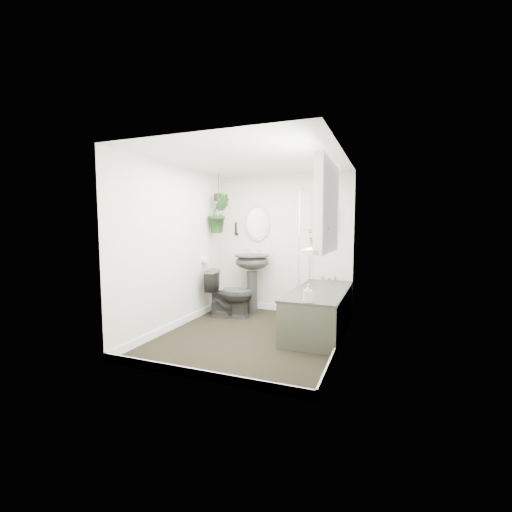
% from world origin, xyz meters
% --- Properties ---
extents(floor, '(2.30, 2.80, 0.02)m').
position_xyz_m(floor, '(0.00, 0.00, -0.01)').
color(floor, black).
rests_on(floor, ground).
extents(ceiling, '(2.30, 2.80, 0.02)m').
position_xyz_m(ceiling, '(0.00, 0.00, 2.31)').
color(ceiling, white).
rests_on(ceiling, ground).
extents(wall_back, '(2.30, 0.02, 2.30)m').
position_xyz_m(wall_back, '(0.00, 1.41, 1.15)').
color(wall_back, '#EBE3C6').
rests_on(wall_back, ground).
extents(wall_front, '(2.30, 0.02, 2.30)m').
position_xyz_m(wall_front, '(0.00, -1.41, 1.15)').
color(wall_front, '#EBE3C6').
rests_on(wall_front, ground).
extents(wall_left, '(0.02, 2.80, 2.30)m').
position_xyz_m(wall_left, '(-1.16, 0.00, 1.15)').
color(wall_left, '#EBE3C6').
rests_on(wall_left, ground).
extents(wall_right, '(0.02, 2.80, 2.30)m').
position_xyz_m(wall_right, '(1.16, 0.00, 1.15)').
color(wall_right, '#EBE3C6').
rests_on(wall_right, ground).
extents(skirting, '(2.30, 2.80, 0.10)m').
position_xyz_m(skirting, '(0.00, 0.00, 0.05)').
color(skirting, white).
rests_on(skirting, floor).
extents(bathtub, '(0.72, 1.72, 0.58)m').
position_xyz_m(bathtub, '(0.80, 0.50, 0.29)').
color(bathtub, '#2A2B27').
rests_on(bathtub, floor).
extents(bath_screen, '(0.04, 0.72, 1.40)m').
position_xyz_m(bath_screen, '(0.47, 0.99, 1.28)').
color(bath_screen, silver).
rests_on(bath_screen, bathtub).
extents(shower_box, '(0.20, 0.10, 0.35)m').
position_xyz_m(shower_box, '(0.80, 1.34, 1.55)').
color(shower_box, white).
rests_on(shower_box, wall_back).
extents(oval_mirror, '(0.46, 0.03, 0.62)m').
position_xyz_m(oval_mirror, '(-0.45, 1.37, 1.50)').
color(oval_mirror, '#B8B4A2').
rests_on(oval_mirror, wall_back).
extents(wall_sconce, '(0.04, 0.04, 0.22)m').
position_xyz_m(wall_sconce, '(-0.85, 1.36, 1.40)').
color(wall_sconce, black).
rests_on(wall_sconce, wall_back).
extents(toilet_roll_holder, '(0.11, 0.11, 0.11)m').
position_xyz_m(toilet_roll_holder, '(-1.10, 0.70, 0.90)').
color(toilet_roll_holder, white).
rests_on(toilet_roll_holder, wall_left).
extents(window_recess, '(0.08, 1.00, 0.90)m').
position_xyz_m(window_recess, '(1.09, -0.70, 1.65)').
color(window_recess, white).
rests_on(window_recess, wall_right).
extents(window_sill, '(0.18, 1.00, 0.04)m').
position_xyz_m(window_sill, '(1.02, -0.70, 1.23)').
color(window_sill, white).
rests_on(window_sill, wall_right).
extents(window_blinds, '(0.01, 0.86, 0.76)m').
position_xyz_m(window_blinds, '(1.04, -0.70, 1.65)').
color(window_blinds, white).
rests_on(window_blinds, wall_right).
extents(toilet, '(0.81, 0.58, 0.75)m').
position_xyz_m(toilet, '(-0.68, 0.74, 0.38)').
color(toilet, '#2A2B27').
rests_on(toilet, floor).
extents(pedestal_sink, '(0.62, 0.54, 0.98)m').
position_xyz_m(pedestal_sink, '(-0.45, 1.12, 0.49)').
color(pedestal_sink, '#2A2B27').
rests_on(pedestal_sink, floor).
extents(sill_plant, '(0.23, 0.20, 0.24)m').
position_xyz_m(sill_plant, '(1.04, -0.89, 1.37)').
color(sill_plant, black).
rests_on(sill_plant, window_sill).
extents(hanging_plant, '(0.46, 0.44, 0.64)m').
position_xyz_m(hanging_plant, '(-0.97, 0.95, 1.65)').
color(hanging_plant, black).
rests_on(hanging_plant, ceiling).
extents(soap_bottle, '(0.12, 0.12, 0.21)m').
position_xyz_m(soap_bottle, '(0.81, -0.29, 0.69)').
color(soap_bottle, black).
rests_on(soap_bottle, bathtub).
extents(hanging_pot, '(0.16, 0.16, 0.12)m').
position_xyz_m(hanging_pot, '(-0.97, 0.95, 1.91)').
color(hanging_pot, black).
rests_on(hanging_pot, ceiling).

